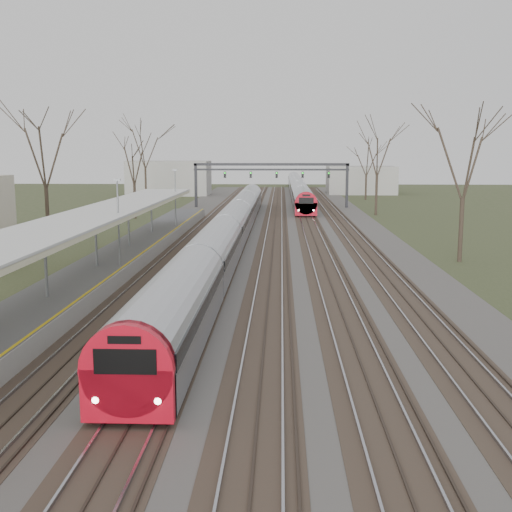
{
  "coord_description": "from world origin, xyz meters",
  "views": [
    {
      "loc": [
        1.64,
        -2.26,
        7.58
      ],
      "look_at": [
        0.29,
        31.94,
        2.0
      ],
      "focal_mm": 45.0,
      "sensor_mm": 36.0,
      "label": 1
    }
  ],
  "objects": [
    {
      "name": "track_bed",
      "position": [
        0.26,
        55.0,
        0.06
      ],
      "size": [
        24.0,
        160.0,
        0.22
      ],
      "color": "#474442",
      "rests_on": "ground"
    },
    {
      "name": "train_far",
      "position": [
        4.5,
        108.67,
        1.48
      ],
      "size": [
        2.62,
        75.21,
        3.05
      ],
      "color": "#9B9EA5",
      "rests_on": "ground"
    },
    {
      "name": "canopy",
      "position": [
        -9.05,
        32.99,
        3.93
      ],
      "size": [
        4.1,
        50.0,
        3.11
      ],
      "color": "slate",
      "rests_on": "platform"
    },
    {
      "name": "platform",
      "position": [
        -9.05,
        37.5,
        0.5
      ],
      "size": [
        3.5,
        69.0,
        1.0
      ],
      "primitive_type": "cube",
      "color": "#9E9B93",
      "rests_on": "ground"
    },
    {
      "name": "tree_west_far",
      "position": [
        -17.0,
        48.0,
        8.02
      ],
      "size": [
        5.5,
        5.5,
        11.33
      ],
      "color": "#2D231C",
      "rests_on": "ground"
    },
    {
      "name": "tree_east_far",
      "position": [
        14.0,
        42.0,
        7.29
      ],
      "size": [
        5.0,
        5.0,
        10.3
      ],
      "color": "#2D231C",
      "rests_on": "ground"
    },
    {
      "name": "signal_gantry",
      "position": [
        0.29,
        84.99,
        4.91
      ],
      "size": [
        21.0,
        0.59,
        6.08
      ],
      "color": "black",
      "rests_on": "ground"
    },
    {
      "name": "train_near",
      "position": [
        -2.5,
        51.4,
        1.48
      ],
      "size": [
        2.62,
        75.21,
        3.05
      ],
      "color": "#9B9EA5",
      "rests_on": "ground"
    }
  ]
}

